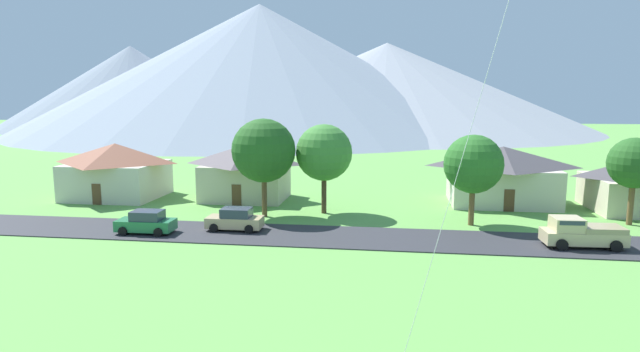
{
  "coord_description": "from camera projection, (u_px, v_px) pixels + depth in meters",
  "views": [
    {
      "loc": [
        2.07,
        -8.58,
        10.1
      ],
      "look_at": [
        -1.25,
        14.89,
        6.49
      ],
      "focal_mm": 29.35,
      "sensor_mm": 36.0,
      "label": 1
    }
  ],
  "objects": [
    {
      "name": "tree_right_of_center",
      "position": [
        324.0,
        153.0,
        44.99
      ],
      "size": [
        4.89,
        4.89,
        7.78
      ],
      "color": "#4C3823",
      "rests_on": "ground"
    },
    {
      "name": "pickup_truck_sand_west_side",
      "position": [
        581.0,
        232.0,
        35.12
      ],
      "size": [
        5.29,
        2.51,
        1.99
      ],
      "color": "#C6B284",
      "rests_on": "road_strip"
    },
    {
      "name": "mountain_east_ridge",
      "position": [
        386.0,
        87.0,
        157.88
      ],
      "size": [
        120.56,
        120.56,
        26.01
      ],
      "primitive_type": "cone",
      "color": "#8E939E",
      "rests_on": "ground"
    },
    {
      "name": "house_right_center",
      "position": [
        245.0,
        171.0,
        51.52
      ],
      "size": [
        8.55,
        6.59,
        5.45
      ],
      "color": "beige",
      "rests_on": "ground"
    },
    {
      "name": "tree_left_of_center",
      "position": [
        473.0,
        164.0,
        40.81
      ],
      "size": [
        4.61,
        4.61,
        7.19
      ],
      "color": "brown",
      "rests_on": "ground"
    },
    {
      "name": "parked_car_tan_west_end",
      "position": [
        235.0,
        220.0,
        39.64
      ],
      "size": [
        4.21,
        2.09,
        1.68
      ],
      "color": "tan",
      "rests_on": "road_strip"
    },
    {
      "name": "tree_center",
      "position": [
        264.0,
        151.0,
        43.66
      ],
      "size": [
        5.36,
        5.36,
        8.32
      ],
      "color": "brown",
      "rests_on": "ground"
    },
    {
      "name": "mountain_far_west_ridge",
      "position": [
        260.0,
        68.0,
        152.97
      ],
      "size": [
        136.27,
        136.27,
        36.5
      ],
      "primitive_type": "cone",
      "color": "gray",
      "rests_on": "ground"
    },
    {
      "name": "parked_car_green_mid_west",
      "position": [
        146.0,
        222.0,
        38.72
      ],
      "size": [
        4.24,
        2.16,
        1.68
      ],
      "color": "#237042",
      "rests_on": "road_strip"
    },
    {
      "name": "house_left_center",
      "position": [
        634.0,
        184.0,
        46.45
      ],
      "size": [
        7.78,
        8.5,
        4.63
      ],
      "color": "beige",
      "rests_on": "ground"
    },
    {
      "name": "house_rightmost",
      "position": [
        116.0,
        170.0,
        52.56
      ],
      "size": [
        9.31,
        8.11,
        5.48
      ],
      "color": "beige",
      "rests_on": "ground"
    },
    {
      "name": "road_strip",
      "position": [
        363.0,
        238.0,
        37.62
      ],
      "size": [
        160.0,
        6.05,
        0.08
      ],
      "primitive_type": "cube",
      "color": "#2D2D33",
      "rests_on": "ground"
    },
    {
      "name": "tree_near_left",
      "position": [
        634.0,
        163.0,
        40.86
      ],
      "size": [
        3.99,
        3.99,
        6.96
      ],
      "color": "brown",
      "rests_on": "ground"
    },
    {
      "name": "mountain_central_ridge",
      "position": [
        132.0,
        87.0,
        170.11
      ],
      "size": [
        81.99,
        81.99,
        26.32
      ],
      "primitive_type": "cone",
      "color": "gray",
      "rests_on": "ground"
    },
    {
      "name": "house_leftmost",
      "position": [
        502.0,
        174.0,
        49.44
      ],
      "size": [
        10.28,
        7.72,
        5.47
      ],
      "color": "beige",
      "rests_on": "ground"
    }
  ]
}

